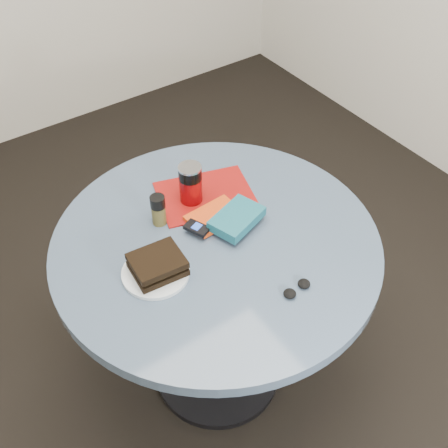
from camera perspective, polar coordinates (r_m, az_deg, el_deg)
ground at (r=2.29m, az=-0.64°, el=-14.80°), size 4.00×4.00×0.00m
table at (r=1.82m, az=-0.78°, el=-5.21°), size 1.00×1.00×0.75m
plate at (r=1.61m, az=-6.96°, el=-4.93°), size 0.26×0.26×0.01m
sandwich at (r=1.59m, az=-6.77°, el=-4.10°), size 0.15×0.13×0.05m
soda_can at (r=1.78m, az=-3.41°, el=4.07°), size 0.09×0.09×0.14m
pepper_grinder at (r=1.72m, az=-6.68°, el=1.44°), size 0.05×0.05×0.11m
magazine at (r=1.84m, az=-1.90°, el=2.94°), size 0.36×0.30×0.01m
red_book at (r=1.75m, az=-0.97°, el=0.82°), size 0.17×0.12×0.01m
novel at (r=1.71m, az=1.30°, el=0.56°), size 0.19×0.15×0.03m
mp3_player at (r=1.70m, az=-2.78°, el=-0.40°), size 0.07×0.09×0.01m
headphones at (r=1.57m, az=7.42°, el=-6.53°), size 0.09×0.04×0.02m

